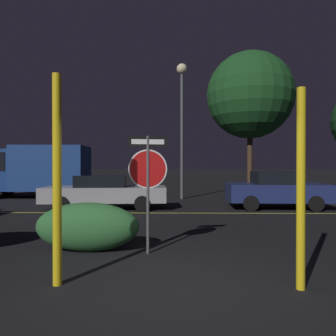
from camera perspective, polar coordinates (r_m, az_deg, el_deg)
ground_plane at (r=5.02m, az=1.33°, el=-20.16°), size 260.00×260.00×0.00m
road_center_stripe at (r=12.14m, az=1.21°, el=-7.84°), size 35.14×0.12×0.01m
stop_sign at (r=6.54m, az=-3.53°, el=-0.44°), size 0.79×0.17×2.35m
yellow_pole_left at (r=5.09m, az=-18.76°, el=-1.93°), size 0.13×0.13×3.12m
yellow_pole_right at (r=5.03m, az=22.14°, el=-3.35°), size 0.12×0.12×2.87m
hedge_bush_1 at (r=7.03m, az=-13.84°, el=-9.91°), size 2.13×0.82×1.00m
passing_car_2 at (r=13.41m, az=-11.04°, el=-4.09°), size 5.05×2.08×1.36m
passing_car_3 at (r=14.12m, az=18.26°, el=-3.62°), size 4.07×2.15×1.51m
delivery_truck at (r=19.39m, az=-23.16°, el=-0.04°), size 6.10×2.76×2.80m
street_lamp at (r=17.33m, az=2.44°, el=11.36°), size 0.56×0.56×7.03m
tree_1 at (r=20.65m, az=14.10°, el=12.15°), size 5.18×5.18×8.53m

